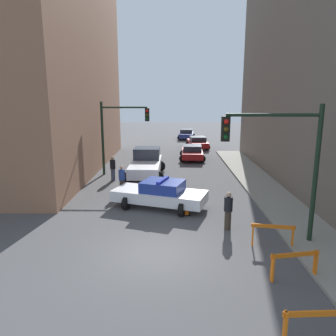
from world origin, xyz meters
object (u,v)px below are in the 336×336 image
Objects in this scene: parked_car_far at (186,134)px; barrier_front at (317,322)px; parked_car_near at (192,152)px; barrier_back at (273,232)px; parked_car_mid at (198,142)px; traffic_light_far at (118,128)px; police_car at (160,194)px; traffic_cone at (186,209)px; white_truck at (146,163)px; barrier_mid at (295,261)px; pedestrian_corner at (113,168)px; traffic_light_near at (286,153)px; pedestrian_sidewalk at (228,210)px; pedestrian_crossing at (122,179)px.

barrier_front is at bearing -84.14° from parked_car_far.
parked_car_near reaches higher than barrier_back.
parked_car_mid is 2.79× the size of barrier_back.
traffic_light_far is 14.03m from parked_car_mid.
traffic_cone is at bearing -111.20° from police_car.
white_truck is 3.41× the size of barrier_back.
pedestrian_corner is at bearing 122.85° from barrier_mid.
parked_car_mid is 28.72m from barrier_front.
police_car is at bearing 112.34° from barrier_front.
traffic_light_near is 1.00× the size of traffic_light_far.
parked_car_mid is 2.67× the size of pedestrian_corner.
traffic_light_far is 0.96× the size of white_truck.
barrier_mid is at bearing -92.53° from parked_car_mid.
pedestrian_corner is 10.33m from pedestrian_sidewalk.
pedestrian_corner reaches higher than parked_car_mid.
barrier_back is at bearing -134.95° from traffic_light_near.
traffic_light_near reaches higher than police_car.
pedestrian_crossing is 5.02m from traffic_cone.
parked_car_far is at bearing -101.38° from pedestrian_corner.
traffic_light_far reaches higher than barrier_back.
police_car reaches higher than parked_car_near.
pedestrian_sidewalk reaches higher than traffic_cone.
parked_car_far is at bearing 94.27° from traffic_light_near.
white_truck is 4.49m from pedestrian_crossing.
pedestrian_crossing is at bearing 113.18° from pedestrian_corner.
traffic_light_near is 31.53m from parked_car_far.
police_car is 10.23m from barrier_front.
traffic_light_near is 9.95m from pedestrian_crossing.
white_truck is at bearing -39.43° from pedestrian_sidewalk.
barrier_front is at bearing -72.79° from traffic_cone.
white_truck is at bearing 107.58° from barrier_front.
barrier_mid is 2.41× the size of traffic_cone.
police_car is at bearing -79.13° from white_truck.
pedestrian_sidewalk is (6.25, -9.94, -2.54)m from traffic_light_far.
police_car is 4.08m from pedestrian_sidewalk.
barrier_back is (0.50, 5.00, 0.00)m from barrier_front.
traffic_light_near reaches higher than traffic_cone.
pedestrian_sidewalk is (0.56, -30.01, 0.19)m from parked_car_far.
white_truck is 3.26× the size of pedestrian_sidewalk.
pedestrian_crossing is (-4.74, -24.85, 0.19)m from parked_car_far.
pedestrian_sidewalk is at bearing 109.81° from barrier_mid.
barrier_front is 5.02m from barrier_back.
traffic_light_far is 8.52m from parked_car_near.
pedestrian_corner is 1.05× the size of barrier_back.
traffic_light_near reaches higher than parked_car_far.
parked_car_mid is at bearing -112.27° from pedestrian_corner.
barrier_back reaches higher than traffic_cone.
barrier_back is at bearing -81.14° from parked_car_near.
pedestrian_corner is (-6.70, -13.89, 0.19)m from parked_car_mid.
parked_car_near is 6.66× the size of traffic_cone.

